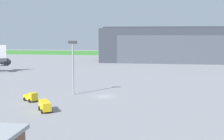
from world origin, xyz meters
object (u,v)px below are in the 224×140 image
Objects in this scene: maintenance_hangar at (175,45)px; ops_van at (31,97)px; stair_truck at (45,106)px; apron_light_mast at (73,62)px.

ops_van is (-43.22, -115.50, -9.02)m from maintenance_hangar.
stair_truck is at bearing -106.31° from maintenance_hangar.
maintenance_hangar reaches higher than apron_light_mast.
maintenance_hangar is 129.55m from stair_truck.
maintenance_hangar reaches higher than stair_truck.
maintenance_hangar is at bearing 71.76° from apron_light_mast.
maintenance_hangar is 123.65m from ops_van.
maintenance_hangar is 111.65m from apron_light_mast.
ops_van is 14.83m from apron_light_mast.
stair_truck is 0.33× the size of apron_light_mast.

